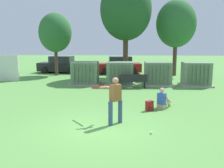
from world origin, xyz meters
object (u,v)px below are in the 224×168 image
at_px(transformer_mid_east, 158,74).
at_px(sports_ball, 151,133).
at_px(transformer_mid_west, 120,74).
at_px(transformer_west, 85,74).
at_px(batter, 114,98).
at_px(transformer_east, 196,74).
at_px(parked_car_leftmost, 61,65).
at_px(backpack, 150,106).
at_px(parked_car_left_of_center, 119,66).
at_px(seated_spectator, 163,100).
at_px(park_bench, 133,80).

height_order(transformer_mid_east, sports_ball, transformer_mid_east).
xyz_separation_m(transformer_mid_west, transformer_mid_east, (2.61, 0.13, 0.00)).
distance_m(transformer_west, batter, 8.98).
xyz_separation_m(batter, sports_ball, (1.28, -0.99, -0.93)).
xyz_separation_m(transformer_east, batter, (-5.14, -8.59, 0.19)).
bearing_deg(parked_car_leftmost, backpack, -60.93).
xyz_separation_m(sports_ball, parked_car_left_of_center, (-1.64, 16.10, 0.71)).
distance_m(batter, backpack, 2.52).
xyz_separation_m(seated_spectator, parked_car_left_of_center, (-2.46, 12.73, 0.38)).
relative_size(transformer_west, transformer_east, 1.00).
bearing_deg(batter, transformer_mid_west, 90.38).
distance_m(transformer_mid_east, sports_ball, 9.78).
bearing_deg(transformer_mid_west, sports_ball, -82.04).
relative_size(transformer_west, seated_spectator, 2.18).
height_order(transformer_east, sports_ball, transformer_east).
bearing_deg(park_bench, parked_car_left_of_center, 98.83).
relative_size(transformer_west, batter, 1.21).
height_order(transformer_mid_west, sports_ball, transformer_mid_west).
relative_size(parked_car_leftmost, parked_car_left_of_center, 1.00).
relative_size(park_bench, seated_spectator, 1.90).
distance_m(sports_ball, seated_spectator, 3.49).
bearing_deg(transformer_east, transformer_mid_west, -179.42).
xyz_separation_m(transformer_east, backpack, (-3.69, -6.68, -0.57)).
xyz_separation_m(park_bench, sports_ball, (0.44, -8.38, -0.49)).
bearing_deg(transformer_west, seated_spectator, -53.49).
xyz_separation_m(sports_ball, backpack, (0.18, 2.90, 0.17)).
relative_size(park_bench, sports_ball, 20.39).
xyz_separation_m(transformer_mid_east, sports_ball, (-1.27, -9.66, -0.74)).
relative_size(transformer_east, backpack, 4.77).
height_order(transformer_east, batter, batter).
bearing_deg(parked_car_left_of_center, parked_car_leftmost, 176.67).
distance_m(transformer_east, parked_car_left_of_center, 8.54).
bearing_deg(parked_car_leftmost, transformer_west, -62.55).
distance_m(park_bench, batter, 7.45).
bearing_deg(seated_spectator, sports_ball, -103.53).
distance_m(transformer_west, transformer_mid_east, 5.07).
distance_m(transformer_west, transformer_east, 7.67).
xyz_separation_m(park_bench, parked_car_leftmost, (-6.90, 8.06, 0.22)).
height_order(transformer_west, parked_car_leftmost, same).
bearing_deg(parked_car_leftmost, transformer_mid_west, -48.95).
distance_m(sports_ball, parked_car_left_of_center, 16.20).
relative_size(transformer_mid_east, parked_car_leftmost, 0.48).
relative_size(sports_ball, backpack, 0.20).
bearing_deg(park_bench, transformer_west, 159.87).
relative_size(transformer_mid_east, park_bench, 1.14).
bearing_deg(parked_car_left_of_center, transformer_east, -49.79).
distance_m(transformer_mid_west, transformer_mid_east, 2.61).
height_order(transformer_mid_east, parked_car_leftmost, same).
distance_m(transformer_mid_west, sports_ball, 9.65).
height_order(batter, parked_car_leftmost, batter).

